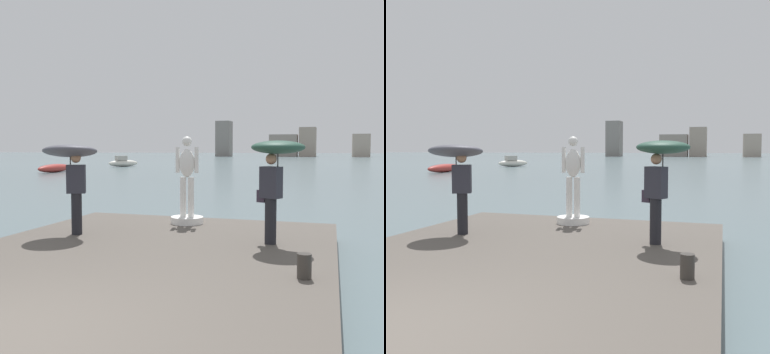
# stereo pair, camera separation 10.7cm
# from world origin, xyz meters

# --- Properties ---
(ground_plane) EXTENTS (400.00, 400.00, 0.00)m
(ground_plane) POSITION_xyz_m (0.00, 40.00, 0.00)
(ground_plane) COLOR slate
(pier) EXTENTS (6.56, 10.86, 0.40)m
(pier) POSITION_xyz_m (0.00, 2.43, 0.20)
(pier) COLOR #564F47
(pier) RESTS_ON ground
(statue_white_figure) EXTENTS (0.79, 0.79, 2.12)m
(statue_white_figure) POSITION_xyz_m (-0.19, 6.86, 1.16)
(statue_white_figure) COLOR white
(statue_white_figure) RESTS_ON pier
(onlooker_left) EXTENTS (1.50, 1.51, 1.95)m
(onlooker_left) POSITION_xyz_m (-2.09, 4.83, 1.95)
(onlooker_left) COLOR black
(onlooker_left) RESTS_ON pier
(onlooker_right) EXTENTS (1.34, 1.34, 1.97)m
(onlooker_right) POSITION_xyz_m (2.15, 5.12, 1.97)
(onlooker_right) COLOR black
(onlooker_right) RESTS_ON pier
(mooring_bollard) EXTENTS (0.20, 0.20, 0.35)m
(mooring_bollard) POSITION_xyz_m (2.82, 2.97, 0.58)
(mooring_bollard) COLOR #38332D
(mooring_bollard) RESTS_ON pier
(boat_mid) EXTENTS (3.15, 4.09, 1.35)m
(boat_mid) POSITION_xyz_m (-21.83, 47.04, 0.51)
(boat_mid) COLOR silver
(boat_mid) RESTS_ON ground
(boat_leftward) EXTENTS (1.32, 5.56, 0.77)m
(boat_leftward) POSITION_xyz_m (-22.02, 33.03, 0.39)
(boat_leftward) COLOR #9E2D28
(boat_leftward) RESTS_ON ground
(distant_skyline) EXTENTS (57.79, 11.38, 10.47)m
(distant_skyline) POSITION_xyz_m (3.61, 129.24, 4.41)
(distant_skyline) COLOR gray
(distant_skyline) RESTS_ON ground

